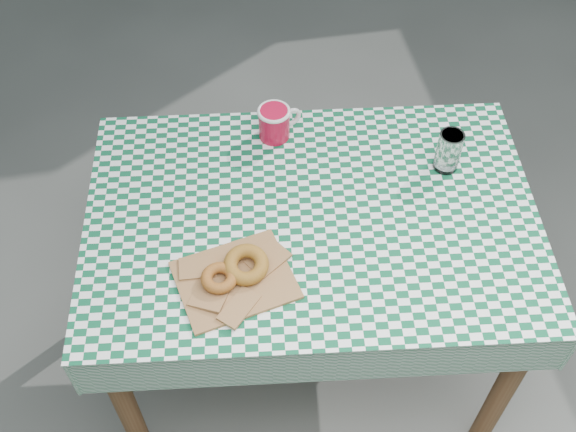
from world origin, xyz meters
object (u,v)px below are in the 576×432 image
object	(u,v)px
table	(309,293)
paper_bag	(235,279)
coffee_mug	(274,123)
drinking_glass	(449,151)

from	to	relation	value
table	paper_bag	xyz separation A→B (m)	(-0.23, -0.17, 0.39)
paper_bag	coffee_mug	bearing A→B (deg)	69.65
table	drinking_glass	xyz separation A→B (m)	(0.40, 0.11, 0.44)
table	coffee_mug	distance (m)	0.53
coffee_mug	drinking_glass	world-z (taller)	drinking_glass
table	paper_bag	bearing A→B (deg)	-136.28
table	drinking_glass	distance (m)	0.60
paper_bag	coffee_mug	xyz separation A→B (m)	(0.18, 0.48, 0.04)
paper_bag	coffee_mug	distance (m)	0.51
table	coffee_mug	xyz separation A→B (m)	(-0.05, 0.31, 0.43)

